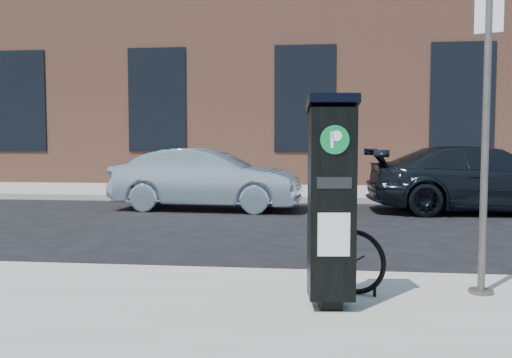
# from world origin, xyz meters

# --- Properties ---
(ground) EXTENTS (120.00, 120.00, 0.00)m
(ground) POSITION_xyz_m (0.00, 0.00, 0.00)
(ground) COLOR black
(ground) RESTS_ON ground
(sidewalk_far) EXTENTS (60.00, 12.00, 0.15)m
(sidewalk_far) POSITION_xyz_m (0.00, 14.00, 0.07)
(sidewalk_far) COLOR gray
(sidewalk_far) RESTS_ON ground
(curb_near) EXTENTS (60.00, 0.12, 0.16)m
(curb_near) POSITION_xyz_m (0.00, -0.02, 0.07)
(curb_near) COLOR #9E9B93
(curb_near) RESTS_ON ground
(curb_far) EXTENTS (60.00, 0.12, 0.16)m
(curb_far) POSITION_xyz_m (0.00, 8.02, 0.07)
(curb_far) COLOR #9E9B93
(curb_far) RESTS_ON ground
(building) EXTENTS (28.00, 10.05, 8.25)m
(building) POSITION_xyz_m (-0.00, 17.00, 4.15)
(building) COLOR #935A43
(building) RESTS_ON ground
(parking_kiosk) EXTENTS (0.46, 0.42, 1.85)m
(parking_kiosk) POSITION_xyz_m (0.57, -1.33, 1.10)
(parking_kiosk) COLOR black
(parking_kiosk) RESTS_ON sidewalk_near
(sign_pole) EXTENTS (0.24, 0.23, 2.86)m
(sign_pole) POSITION_xyz_m (2.01, -0.71, 1.57)
(sign_pole) COLOR #5C5551
(sign_pole) RESTS_ON sidewalk_near
(bike_rack) EXTENTS (0.59, 0.30, 0.62)m
(bike_rack) POSITION_xyz_m (0.80, -0.86, 0.45)
(bike_rack) COLOR black
(bike_rack) RESTS_ON sidewalk_near
(car_silver) EXTENTS (4.42, 1.74, 1.43)m
(car_silver) POSITION_xyz_m (-2.13, 6.41, 0.72)
(car_silver) COLOR #8EA4B5
(car_silver) RESTS_ON ground
(car_dark) EXTENTS (5.21, 2.26, 1.49)m
(car_dark) POSITION_xyz_m (4.14, 6.59, 0.75)
(car_dark) COLOR black
(car_dark) RESTS_ON ground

